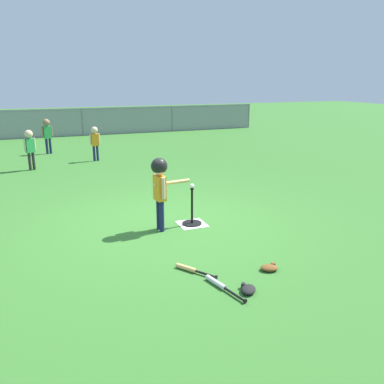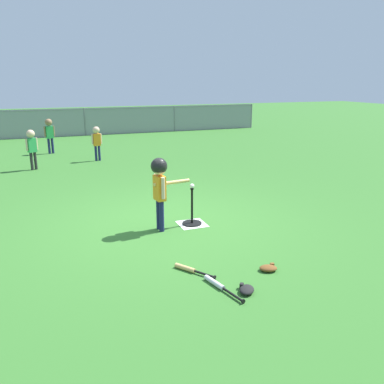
{
  "view_description": "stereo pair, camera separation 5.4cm",
  "coord_description": "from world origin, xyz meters",
  "px_view_note": "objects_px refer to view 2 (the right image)",
  "views": [
    {
      "loc": [
        -1.9,
        -5.92,
        2.3
      ],
      "look_at": [
        0.36,
        -0.23,
        0.55
      ],
      "focal_mm": 36.99,
      "sensor_mm": 36.0,
      "label": 1
    },
    {
      "loc": [
        -1.84,
        -5.94,
        2.3
      ],
      "look_at": [
        0.36,
        -0.23,
        0.55
      ],
      "focal_mm": 36.99,
      "sensor_mm": 36.0,
      "label": 2
    }
  ],
  "objects_px": {
    "batter_child": "(160,179)",
    "spare_bat_wood": "(189,269)",
    "glove_by_plate": "(268,268)",
    "fielder_deep_right": "(97,139)",
    "spare_bat_silver": "(218,285)",
    "batting_tee": "(192,219)",
    "baseball_on_tee": "(192,186)",
    "glove_near_bats": "(246,290)",
    "fielder_near_right": "(32,144)",
    "fielder_deep_left": "(49,131)"
  },
  "relations": [
    {
      "from": "fielder_near_right",
      "to": "glove_by_plate",
      "type": "height_order",
      "value": "fielder_near_right"
    },
    {
      "from": "baseball_on_tee",
      "to": "batter_child",
      "type": "bearing_deg",
      "value": -173.14
    },
    {
      "from": "batting_tee",
      "to": "spare_bat_wood",
      "type": "distance_m",
      "value": 1.68
    },
    {
      "from": "baseball_on_tee",
      "to": "batter_child",
      "type": "xyz_separation_m",
      "value": [
        -0.55,
        -0.07,
        0.18
      ]
    },
    {
      "from": "spare_bat_wood",
      "to": "glove_by_plate",
      "type": "xyz_separation_m",
      "value": [
        0.93,
        -0.34,
        0.01
      ]
    },
    {
      "from": "batting_tee",
      "to": "glove_near_bats",
      "type": "distance_m",
      "value": 2.26
    },
    {
      "from": "batting_tee",
      "to": "fielder_deep_right",
      "type": "bearing_deg",
      "value": 96.44
    },
    {
      "from": "fielder_near_right",
      "to": "glove_near_bats",
      "type": "distance_m",
      "value": 7.91
    },
    {
      "from": "baseball_on_tee",
      "to": "spare_bat_silver",
      "type": "relative_size",
      "value": 0.11
    },
    {
      "from": "glove_by_plate",
      "to": "glove_near_bats",
      "type": "relative_size",
      "value": 0.95
    },
    {
      "from": "fielder_deep_right",
      "to": "glove_by_plate",
      "type": "height_order",
      "value": "fielder_deep_right"
    },
    {
      "from": "batter_child",
      "to": "glove_by_plate",
      "type": "bearing_deg",
      "value": -65.04
    },
    {
      "from": "glove_by_plate",
      "to": "fielder_deep_right",
      "type": "bearing_deg",
      "value": 97.02
    },
    {
      "from": "spare_bat_wood",
      "to": "glove_near_bats",
      "type": "relative_size",
      "value": 1.89
    },
    {
      "from": "glove_by_plate",
      "to": "spare_bat_wood",
      "type": "bearing_deg",
      "value": 160.16
    },
    {
      "from": "spare_bat_wood",
      "to": "glove_near_bats",
      "type": "xyz_separation_m",
      "value": [
        0.42,
        -0.7,
        0.01
      ]
    },
    {
      "from": "batter_child",
      "to": "fielder_deep_right",
      "type": "distance_m",
      "value": 6.0
    },
    {
      "from": "batter_child",
      "to": "batting_tee",
      "type": "bearing_deg",
      "value": 6.86
    },
    {
      "from": "batter_child",
      "to": "fielder_deep_left",
      "type": "xyz_separation_m",
      "value": [
        -1.35,
        7.74,
        -0.11
      ]
    },
    {
      "from": "spare_bat_wood",
      "to": "glove_by_plate",
      "type": "bearing_deg",
      "value": -19.84
    },
    {
      "from": "fielder_near_right",
      "to": "spare_bat_silver",
      "type": "relative_size",
      "value": 1.59
    },
    {
      "from": "fielder_deep_left",
      "to": "spare_bat_silver",
      "type": "relative_size",
      "value": 1.68
    },
    {
      "from": "batting_tee",
      "to": "spare_bat_wood",
      "type": "height_order",
      "value": "batting_tee"
    },
    {
      "from": "fielder_deep_left",
      "to": "batting_tee",
      "type": "bearing_deg",
      "value": -76.09
    },
    {
      "from": "fielder_deep_right",
      "to": "spare_bat_silver",
      "type": "bearing_deg",
      "value": -88.53
    },
    {
      "from": "batter_child",
      "to": "fielder_deep_left",
      "type": "height_order",
      "value": "batter_child"
    },
    {
      "from": "batter_child",
      "to": "spare_bat_wood",
      "type": "relative_size",
      "value": 2.26
    },
    {
      "from": "batting_tee",
      "to": "fielder_deep_left",
      "type": "bearing_deg",
      "value": 103.91
    },
    {
      "from": "batting_tee",
      "to": "baseball_on_tee",
      "type": "distance_m",
      "value": 0.56
    },
    {
      "from": "batter_child",
      "to": "fielder_deep_right",
      "type": "relative_size",
      "value": 1.16
    },
    {
      "from": "spare_bat_silver",
      "to": "spare_bat_wood",
      "type": "relative_size",
      "value": 1.29
    },
    {
      "from": "fielder_near_right",
      "to": "glove_by_plate",
      "type": "distance_m",
      "value": 7.72
    },
    {
      "from": "batter_child",
      "to": "glove_by_plate",
      "type": "relative_size",
      "value": 4.48
    },
    {
      "from": "batting_tee",
      "to": "spare_bat_wood",
      "type": "xyz_separation_m",
      "value": [
        -0.64,
        -1.55,
        -0.06
      ]
    },
    {
      "from": "fielder_deep_right",
      "to": "batter_child",
      "type": "bearing_deg",
      "value": -88.9
    },
    {
      "from": "baseball_on_tee",
      "to": "fielder_deep_right",
      "type": "height_order",
      "value": "fielder_deep_right"
    },
    {
      "from": "batter_child",
      "to": "spare_bat_wood",
      "type": "height_order",
      "value": "batter_child"
    },
    {
      "from": "baseball_on_tee",
      "to": "fielder_near_right",
      "type": "bearing_deg",
      "value": 114.45
    },
    {
      "from": "spare_bat_silver",
      "to": "glove_by_plate",
      "type": "distance_m",
      "value": 0.77
    },
    {
      "from": "fielder_deep_left",
      "to": "glove_by_plate",
      "type": "bearing_deg",
      "value": -77.08
    },
    {
      "from": "spare_bat_silver",
      "to": "spare_bat_wood",
      "type": "height_order",
      "value": "same"
    },
    {
      "from": "fielder_deep_right",
      "to": "glove_near_bats",
      "type": "height_order",
      "value": "fielder_deep_right"
    },
    {
      "from": "baseball_on_tee",
      "to": "spare_bat_silver",
      "type": "bearing_deg",
      "value": -102.87
    },
    {
      "from": "spare_bat_wood",
      "to": "spare_bat_silver",
      "type": "bearing_deg",
      "value": -70.46
    },
    {
      "from": "baseball_on_tee",
      "to": "glove_by_plate",
      "type": "relative_size",
      "value": 0.29
    },
    {
      "from": "batting_tee",
      "to": "glove_near_bats",
      "type": "bearing_deg",
      "value": -95.46
    },
    {
      "from": "fielder_near_right",
      "to": "spare_bat_wood",
      "type": "relative_size",
      "value": 2.05
    },
    {
      "from": "batter_child",
      "to": "fielder_deep_left",
      "type": "bearing_deg",
      "value": 99.87
    },
    {
      "from": "batter_child",
      "to": "fielder_near_right",
      "type": "bearing_deg",
      "value": 109.1
    },
    {
      "from": "fielder_near_right",
      "to": "spare_bat_wood",
      "type": "bearing_deg",
      "value": -75.46
    }
  ]
}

